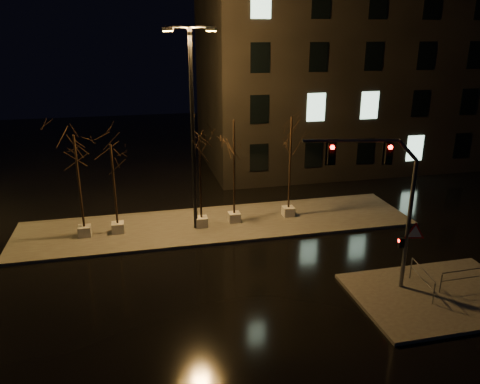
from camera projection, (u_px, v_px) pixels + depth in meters
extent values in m
plane|color=black|center=(243.00, 276.00, 20.92)|extent=(90.00, 90.00, 0.00)
cube|color=#484540|center=(218.00, 224.00, 26.42)|extent=(22.00, 5.00, 0.15)
cube|color=#484540|center=(439.00, 295.00, 19.28)|extent=(7.00, 5.00, 0.15)
cube|color=black|center=(359.00, 69.00, 38.07)|extent=(25.00, 12.00, 15.00)
cube|color=silver|center=(85.00, 231.00, 24.65)|extent=(0.65, 0.65, 0.55)
cylinder|color=black|center=(79.00, 182.00, 23.77)|extent=(0.11, 0.11, 4.87)
cube|color=silver|center=(118.00, 228.00, 25.09)|extent=(0.65, 0.65, 0.55)
cylinder|color=black|center=(114.00, 185.00, 24.30)|extent=(0.11, 0.11, 4.29)
cube|color=silver|center=(202.00, 222.00, 25.86)|extent=(0.65, 0.65, 0.55)
cylinder|color=black|center=(200.00, 178.00, 25.03)|extent=(0.11, 0.11, 4.52)
cube|color=silver|center=(234.00, 217.00, 26.48)|extent=(0.65, 0.65, 0.55)
cylinder|color=black|center=(234.00, 168.00, 25.54)|extent=(0.11, 0.11, 5.27)
cube|color=silver|center=(288.00, 211.00, 27.34)|extent=(0.65, 0.65, 0.55)
cylinder|color=black|center=(290.00, 163.00, 26.40)|extent=(0.11, 0.11, 5.29)
cylinder|color=#585A60|center=(408.00, 226.00, 18.93)|extent=(0.17, 0.17, 5.53)
cylinder|color=#585A60|center=(351.00, 141.00, 17.76)|extent=(3.63, 0.92, 0.13)
cube|color=black|center=(389.00, 154.00, 17.94)|extent=(0.31, 0.26, 0.83)
cube|color=black|center=(331.00, 154.00, 17.91)|extent=(0.31, 0.26, 0.83)
cube|color=black|center=(401.00, 243.00, 19.17)|extent=(0.23, 0.21, 0.41)
cone|color=red|center=(415.00, 233.00, 18.98)|extent=(0.94, 0.23, 0.96)
sphere|color=#FF0C07|center=(418.00, 146.00, 17.86)|extent=(0.17, 0.17, 0.17)
cylinder|color=black|center=(193.00, 134.00, 24.07)|extent=(0.21, 0.21, 10.45)
cylinder|color=black|center=(189.00, 27.00, 22.38)|extent=(2.26, 0.64, 0.10)
cube|color=#FFA632|center=(168.00, 30.00, 22.44)|extent=(0.58, 0.41, 0.21)
cube|color=#FFA632|center=(211.00, 30.00, 22.42)|extent=(0.58, 0.41, 0.21)
cylinder|color=#585A60|center=(441.00, 283.00, 19.22)|extent=(0.05, 0.05, 0.85)
cylinder|color=#585A60|center=(464.00, 270.00, 19.31)|extent=(2.07, 0.07, 0.04)
cylinder|color=#585A60|center=(463.00, 278.00, 19.43)|extent=(2.07, 0.07, 0.04)
cylinder|color=#585A60|center=(434.00, 294.00, 18.39)|extent=(0.05, 0.05, 0.93)
cylinder|color=#585A60|center=(411.00, 269.00, 20.33)|extent=(0.05, 0.05, 0.93)
cylinder|color=#585A60|center=(423.00, 269.00, 19.19)|extent=(0.33, 2.05, 0.04)
cylinder|color=#585A60|center=(422.00, 278.00, 19.33)|extent=(0.33, 2.05, 0.04)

